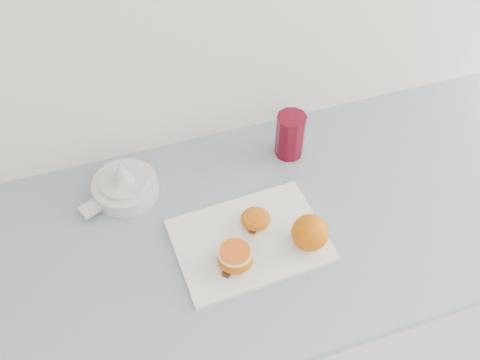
{
  "coord_description": "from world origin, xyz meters",
  "views": [
    {
      "loc": [
        -0.11,
        1.05,
        1.85
      ],
      "look_at": [
        0.13,
        1.77,
        0.96
      ],
      "focal_mm": 40.0,
      "sensor_mm": 36.0,
      "label": 1
    }
  ],
  "objects_px": {
    "red_tumbler": "(290,137)",
    "half_orange": "(235,257)",
    "cutting_board": "(250,240)",
    "citrus_juicer": "(124,185)",
    "counter": "(221,325)"
  },
  "relations": [
    {
      "from": "half_orange",
      "to": "citrus_juicer",
      "type": "relative_size",
      "value": 0.4
    },
    {
      "from": "cutting_board",
      "to": "red_tumbler",
      "type": "bearing_deg",
      "value": 50.94
    },
    {
      "from": "citrus_juicer",
      "to": "red_tumbler",
      "type": "distance_m",
      "value": 0.41
    },
    {
      "from": "citrus_juicer",
      "to": "red_tumbler",
      "type": "bearing_deg",
      "value": 0.25
    },
    {
      "from": "cutting_board",
      "to": "half_orange",
      "type": "xyz_separation_m",
      "value": [
        -0.05,
        -0.05,
        0.03
      ]
    },
    {
      "from": "counter",
      "to": "citrus_juicer",
      "type": "distance_m",
      "value": 0.53
    },
    {
      "from": "half_orange",
      "to": "red_tumbler",
      "type": "bearing_deg",
      "value": 49.8
    },
    {
      "from": "counter",
      "to": "red_tumbler",
      "type": "xyz_separation_m",
      "value": [
        0.24,
        0.18,
        0.5
      ]
    },
    {
      "from": "citrus_juicer",
      "to": "half_orange",
      "type": "bearing_deg",
      "value": -56.39
    },
    {
      "from": "counter",
      "to": "red_tumbler",
      "type": "relative_size",
      "value": 19.48
    },
    {
      "from": "cutting_board",
      "to": "red_tumbler",
      "type": "distance_m",
      "value": 0.29
    },
    {
      "from": "counter",
      "to": "citrus_juicer",
      "type": "height_order",
      "value": "citrus_juicer"
    },
    {
      "from": "cutting_board",
      "to": "citrus_juicer",
      "type": "relative_size",
      "value": 1.69
    },
    {
      "from": "citrus_juicer",
      "to": "red_tumbler",
      "type": "xyz_separation_m",
      "value": [
        0.41,
        0.0,
        0.03
      ]
    },
    {
      "from": "red_tumbler",
      "to": "half_orange",
      "type": "bearing_deg",
      "value": -130.2
    }
  ]
}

